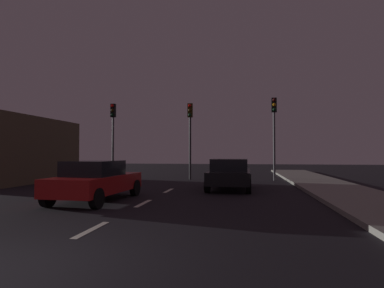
{
  "coord_description": "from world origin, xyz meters",
  "views": [
    {
      "loc": [
        3.31,
        -4.2,
        1.7
      ],
      "look_at": [
        0.46,
        14.22,
        2.23
      ],
      "focal_mm": 30.31,
      "sensor_mm": 36.0,
      "label": 1
    }
  ],
  "objects_px": {
    "traffic_signal_left": "(113,126)",
    "car_adjacent_lane": "(96,180)",
    "car_stopped_ahead": "(230,174)",
    "traffic_signal_center": "(190,126)",
    "traffic_signal_right": "(274,123)"
  },
  "relations": [
    {
      "from": "traffic_signal_left",
      "to": "car_adjacent_lane",
      "type": "distance_m",
      "value": 10.7
    },
    {
      "from": "car_adjacent_lane",
      "to": "car_stopped_ahead",
      "type": "bearing_deg",
      "value": 43.72
    },
    {
      "from": "traffic_signal_left",
      "to": "car_stopped_ahead",
      "type": "xyz_separation_m",
      "value": [
        8.0,
        -5.38,
        -2.78
      ]
    },
    {
      "from": "traffic_signal_center",
      "to": "traffic_signal_right",
      "type": "bearing_deg",
      "value": 0.01
    },
    {
      "from": "traffic_signal_center",
      "to": "traffic_signal_left",
      "type": "bearing_deg",
      "value": 180.0
    },
    {
      "from": "car_stopped_ahead",
      "to": "car_adjacent_lane",
      "type": "height_order",
      "value": "car_stopped_ahead"
    },
    {
      "from": "traffic_signal_center",
      "to": "car_adjacent_lane",
      "type": "bearing_deg",
      "value": -100.58
    },
    {
      "from": "traffic_signal_right",
      "to": "car_adjacent_lane",
      "type": "xyz_separation_m",
      "value": [
        -7.12,
        -9.74,
        -2.86
      ]
    },
    {
      "from": "traffic_signal_right",
      "to": "car_stopped_ahead",
      "type": "xyz_separation_m",
      "value": [
        -2.55,
        -5.38,
        -2.86
      ]
    },
    {
      "from": "car_stopped_ahead",
      "to": "car_adjacent_lane",
      "type": "distance_m",
      "value": 6.32
    },
    {
      "from": "traffic_signal_left",
      "to": "car_adjacent_lane",
      "type": "bearing_deg",
      "value": -70.61
    },
    {
      "from": "traffic_signal_left",
      "to": "traffic_signal_center",
      "type": "relative_size",
      "value": 1.02
    },
    {
      "from": "traffic_signal_center",
      "to": "car_adjacent_lane",
      "type": "distance_m",
      "value": 10.28
    },
    {
      "from": "traffic_signal_left",
      "to": "traffic_signal_right",
      "type": "xyz_separation_m",
      "value": [
        10.55,
        0.0,
        0.08
      ]
    },
    {
      "from": "traffic_signal_center",
      "to": "car_stopped_ahead",
      "type": "xyz_separation_m",
      "value": [
        2.75,
        -5.38,
        -2.72
      ]
    }
  ]
}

